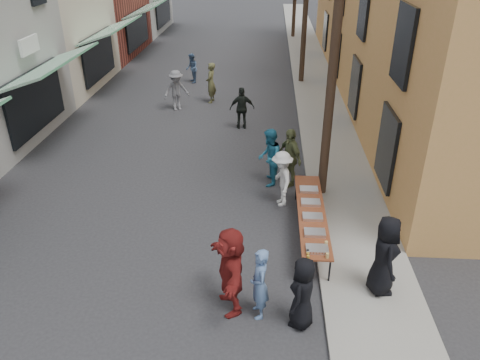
# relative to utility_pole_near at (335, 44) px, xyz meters

# --- Properties ---
(ground) EXTENTS (120.00, 120.00, 0.00)m
(ground) POSITION_rel_utility_pole_near_xyz_m (-4.30, -3.00, -4.50)
(ground) COLOR #28282B
(ground) RESTS_ON ground
(sidewalk) EXTENTS (2.20, 60.00, 0.10)m
(sidewalk) POSITION_rel_utility_pole_near_xyz_m (0.70, 12.00, -4.45)
(sidewalk) COLOR gray
(sidewalk) RESTS_ON ground
(utility_pole_near) EXTENTS (0.26, 0.26, 9.00)m
(utility_pole_near) POSITION_rel_utility_pole_near_xyz_m (0.00, 0.00, 0.00)
(utility_pole_near) COLOR #2D2116
(utility_pole_near) RESTS_ON ground
(serving_table) EXTENTS (0.70, 4.00, 0.75)m
(serving_table) POSITION_rel_utility_pole_near_xyz_m (-0.50, -2.26, -3.79)
(serving_table) COLOR brown
(serving_table) RESTS_ON ground
(catering_tray_sausage) EXTENTS (0.50, 0.33, 0.08)m
(catering_tray_sausage) POSITION_rel_utility_pole_near_xyz_m (-0.50, -3.91, -3.71)
(catering_tray_sausage) COLOR maroon
(catering_tray_sausage) RESTS_ON serving_table
(catering_tray_foil_b) EXTENTS (0.50, 0.33, 0.08)m
(catering_tray_foil_b) POSITION_rel_utility_pole_near_xyz_m (-0.50, -3.26, -3.71)
(catering_tray_foil_b) COLOR #B2B2B7
(catering_tray_foil_b) RESTS_ON serving_table
(catering_tray_buns) EXTENTS (0.50, 0.33, 0.08)m
(catering_tray_buns) POSITION_rel_utility_pole_near_xyz_m (-0.50, -2.56, -3.71)
(catering_tray_buns) COLOR tan
(catering_tray_buns) RESTS_ON serving_table
(catering_tray_foil_d) EXTENTS (0.50, 0.33, 0.08)m
(catering_tray_foil_d) POSITION_rel_utility_pole_near_xyz_m (-0.50, -1.86, -3.71)
(catering_tray_foil_d) COLOR #B2B2B7
(catering_tray_foil_d) RESTS_ON serving_table
(catering_tray_buns_end) EXTENTS (0.50, 0.33, 0.08)m
(catering_tray_buns_end) POSITION_rel_utility_pole_near_xyz_m (-0.50, -1.16, -3.71)
(catering_tray_buns_end) COLOR tan
(catering_tray_buns_end) RESTS_ON serving_table
(condiment_jar_a) EXTENTS (0.07, 0.07, 0.08)m
(condiment_jar_a) POSITION_rel_utility_pole_near_xyz_m (-0.72, -4.21, -3.71)
(condiment_jar_a) COLOR #A57F26
(condiment_jar_a) RESTS_ON serving_table
(condiment_jar_b) EXTENTS (0.07, 0.07, 0.08)m
(condiment_jar_b) POSITION_rel_utility_pole_near_xyz_m (-0.72, -4.11, -3.71)
(condiment_jar_b) COLOR #A57F26
(condiment_jar_b) RESTS_ON serving_table
(condiment_jar_c) EXTENTS (0.07, 0.07, 0.08)m
(condiment_jar_c) POSITION_rel_utility_pole_near_xyz_m (-0.72, -4.01, -3.71)
(condiment_jar_c) COLOR #A57F26
(condiment_jar_c) RESTS_ON serving_table
(cup_stack) EXTENTS (0.08, 0.08, 0.12)m
(cup_stack) POSITION_rel_utility_pole_near_xyz_m (-0.30, -4.16, -3.69)
(cup_stack) COLOR tan
(cup_stack) RESTS_ON serving_table
(guest_front_a) EXTENTS (0.75, 0.91, 1.59)m
(guest_front_a) POSITION_rel_utility_pole_near_xyz_m (-0.90, -5.38, -3.71)
(guest_front_a) COLOR black
(guest_front_a) RESTS_ON ground
(guest_front_b) EXTENTS (0.50, 0.65, 1.61)m
(guest_front_b) POSITION_rel_utility_pole_near_xyz_m (-1.76, -5.18, -3.70)
(guest_front_b) COLOR #5574A5
(guest_front_b) RESTS_ON ground
(guest_front_c) EXTENTS (0.76, 0.94, 1.83)m
(guest_front_c) POSITION_rel_utility_pole_near_xyz_m (-1.61, 0.56, -3.58)
(guest_front_c) COLOR teal
(guest_front_c) RESTS_ON ground
(guest_front_d) EXTENTS (0.82, 1.18, 1.66)m
(guest_front_d) POSITION_rel_utility_pole_near_xyz_m (-1.24, -0.65, -3.67)
(guest_front_d) COLOR silver
(guest_front_d) RESTS_ON ground
(guest_front_e) EXTENTS (0.97, 1.17, 1.86)m
(guest_front_e) POSITION_rel_utility_pole_near_xyz_m (-0.98, 0.61, -3.57)
(guest_front_e) COLOR #5A6339
(guest_front_e) RESTS_ON ground
(guest_queue_back) EXTENTS (1.05, 1.90, 1.95)m
(guest_queue_back) POSITION_rel_utility_pole_near_xyz_m (-2.36, -4.99, -3.52)
(guest_queue_back) COLOR maroon
(guest_queue_back) RESTS_ON ground
(server) EXTENTS (0.63, 0.93, 1.85)m
(server) POSITION_rel_utility_pole_near_xyz_m (0.86, -4.36, -3.48)
(server) COLOR black
(server) RESTS_ON sidewalk
(passerby_left) EXTENTS (1.32, 1.11, 1.78)m
(passerby_left) POSITION_rel_utility_pole_near_xyz_m (-5.77, 7.34, -3.61)
(passerby_left) COLOR slate
(passerby_left) RESTS_ON ground
(passerby_mid) EXTENTS (1.05, 0.57, 1.70)m
(passerby_mid) POSITION_rel_utility_pole_near_xyz_m (-2.74, 5.28, -3.65)
(passerby_mid) COLOR black
(passerby_mid) RESTS_ON ground
(passerby_right) EXTENTS (0.51, 0.72, 1.84)m
(passerby_right) POSITION_rel_utility_pole_near_xyz_m (-4.37, 8.49, -3.58)
(passerby_right) COLOR brown
(passerby_right) RESTS_ON ground
(passerby_far) EXTENTS (0.77, 0.87, 1.52)m
(passerby_far) POSITION_rel_utility_pole_near_xyz_m (-5.76, 11.64, -3.74)
(passerby_far) COLOR #435D82
(passerby_far) RESTS_ON ground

